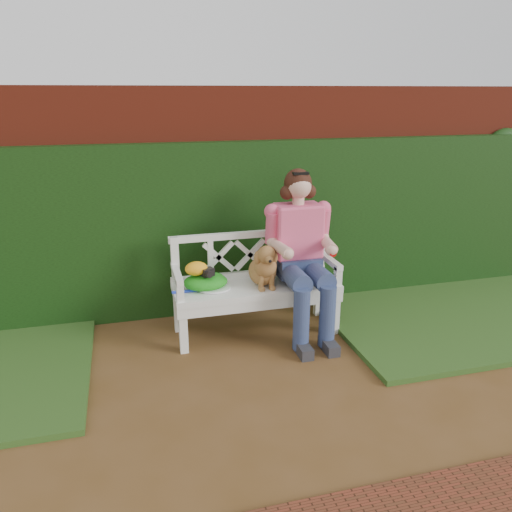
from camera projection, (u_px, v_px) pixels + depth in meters
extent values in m
plane|color=#533617|center=(244.00, 402.00, 3.63)|extent=(60.00, 60.00, 0.00)
cube|color=maroon|center=(199.00, 201.00, 5.03)|extent=(10.00, 0.30, 2.20)
cube|color=#173E11|center=(203.00, 230.00, 4.90)|extent=(10.00, 0.18, 1.70)
cube|color=#274A1A|center=(454.00, 312.00, 5.04)|extent=(2.60, 2.00, 0.05)
cube|color=black|center=(208.00, 272.00, 4.35)|extent=(0.13, 0.11, 0.07)
ellipsoid|color=#F7A115|center=(196.00, 269.00, 4.36)|extent=(0.23, 0.19, 0.13)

